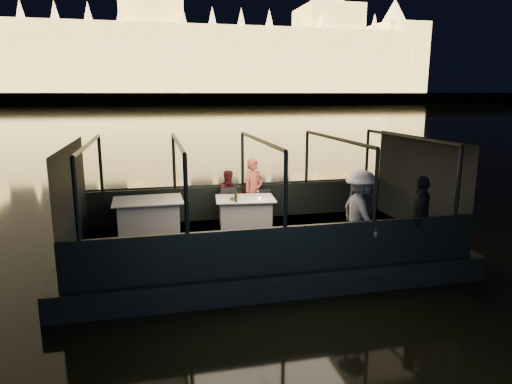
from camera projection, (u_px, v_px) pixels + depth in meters
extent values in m
plane|color=black|center=(162.00, 114.00, 86.84)|extent=(500.00, 500.00, 0.00)
cube|color=black|center=(260.00, 260.00, 10.65)|extent=(8.60, 4.40, 1.00)
cube|color=black|center=(260.00, 241.00, 10.55)|extent=(8.00, 4.00, 0.04)
cube|color=black|center=(243.00, 201.00, 12.35)|extent=(8.00, 0.08, 0.90)
cube|color=black|center=(285.00, 250.00, 8.54)|extent=(8.00, 0.08, 0.90)
cube|color=#423D33|center=(154.00, 100.00, 210.44)|extent=(400.00, 140.00, 6.00)
cube|color=silver|center=(245.00, 213.00, 11.41)|extent=(1.56, 1.20, 0.77)
cube|color=silver|center=(149.00, 219.00, 10.88)|extent=(1.64, 1.20, 0.86)
cube|color=black|center=(230.00, 207.00, 11.76)|extent=(0.49, 0.49, 0.91)
cube|color=black|center=(265.00, 205.00, 11.96)|extent=(0.41, 0.41, 0.82)
imported|color=#D4554D|center=(254.00, 192.00, 12.10)|extent=(0.70, 0.60, 1.64)
imported|color=#451318|center=(230.00, 193.00, 11.96)|extent=(0.67, 0.53, 1.35)
imported|color=white|center=(360.00, 216.00, 9.34)|extent=(0.72, 1.21, 1.82)
imported|color=black|center=(421.00, 216.00, 9.37)|extent=(0.95, 1.04, 1.70)
cylinder|color=#143916|center=(236.00, 196.00, 10.90)|extent=(0.08, 0.08, 0.32)
cylinder|color=brown|center=(234.00, 199.00, 11.11)|extent=(0.19, 0.19, 0.07)
cylinder|color=#FAB33E|center=(259.00, 199.00, 11.11)|extent=(0.06, 0.06, 0.07)
cylinder|color=white|center=(268.00, 200.00, 11.14)|extent=(0.30, 0.30, 0.02)
cylinder|color=silver|center=(237.00, 198.00, 11.30)|extent=(0.26, 0.26, 0.01)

